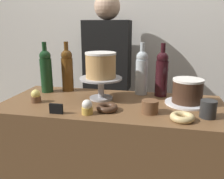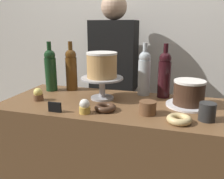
# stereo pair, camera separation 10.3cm
# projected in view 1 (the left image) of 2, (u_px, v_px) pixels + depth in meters

# --- Properties ---
(back_wall) EXTENTS (6.00, 0.05, 2.60)m
(back_wall) POSITION_uv_depth(u_px,v_px,m) (132.00, 33.00, 2.04)
(back_wall) COLOR silver
(back_wall) RESTS_ON ground_plane
(display_counter) EXTENTS (1.25, 0.55, 0.94)m
(display_counter) POSITION_uv_depth(u_px,v_px,m) (112.00, 175.00, 1.46)
(display_counter) COLOR brown
(display_counter) RESTS_ON ground_plane
(cake_stand_pedestal) EXTENTS (0.25, 0.25, 0.13)m
(cake_stand_pedestal) POSITION_uv_depth(u_px,v_px,m) (101.00, 84.00, 1.38)
(cake_stand_pedestal) COLOR #B2B2B7
(cake_stand_pedestal) RESTS_ON display_counter
(white_layer_cake) EXTENTS (0.18, 0.18, 0.15)m
(white_layer_cake) POSITION_uv_depth(u_px,v_px,m) (101.00, 65.00, 1.35)
(white_layer_cake) COLOR tan
(white_layer_cake) RESTS_ON cake_stand_pedestal
(silver_serving_platter) EXTENTS (0.24, 0.24, 0.01)m
(silver_serving_platter) POSITION_uv_depth(u_px,v_px,m) (186.00, 103.00, 1.32)
(silver_serving_platter) COLOR white
(silver_serving_platter) RESTS_ON display_counter
(chocolate_round_cake) EXTENTS (0.17, 0.17, 0.13)m
(chocolate_round_cake) POSITION_uv_depth(u_px,v_px,m) (187.00, 91.00, 1.30)
(chocolate_round_cake) COLOR #3D2619
(chocolate_round_cake) RESTS_ON silver_serving_platter
(wine_bottle_clear) EXTENTS (0.08, 0.08, 0.33)m
(wine_bottle_clear) POSITION_uv_depth(u_px,v_px,m) (142.00, 72.00, 1.47)
(wine_bottle_clear) COLOR #B2BCC1
(wine_bottle_clear) RESTS_ON display_counter
(wine_bottle_amber) EXTENTS (0.08, 0.08, 0.33)m
(wine_bottle_amber) POSITION_uv_depth(u_px,v_px,m) (67.00, 69.00, 1.55)
(wine_bottle_amber) COLOR #5B3814
(wine_bottle_amber) RESTS_ON display_counter
(wine_bottle_dark_red) EXTENTS (0.08, 0.08, 0.33)m
(wine_bottle_dark_red) POSITION_uv_depth(u_px,v_px,m) (162.00, 73.00, 1.43)
(wine_bottle_dark_red) COLOR black
(wine_bottle_dark_red) RESTS_ON display_counter
(wine_bottle_green) EXTENTS (0.08, 0.08, 0.33)m
(wine_bottle_green) POSITION_uv_depth(u_px,v_px,m) (46.00, 70.00, 1.52)
(wine_bottle_green) COLOR #193D1E
(wine_bottle_green) RESTS_ON display_counter
(cupcake_vanilla) EXTENTS (0.06, 0.06, 0.07)m
(cupcake_vanilla) POSITION_uv_depth(u_px,v_px,m) (87.00, 107.00, 1.16)
(cupcake_vanilla) COLOR gold
(cupcake_vanilla) RESTS_ON display_counter
(cupcake_lemon) EXTENTS (0.06, 0.06, 0.07)m
(cupcake_lemon) POSITION_uv_depth(u_px,v_px,m) (36.00, 96.00, 1.34)
(cupcake_lemon) COLOR brown
(cupcake_lemon) RESTS_ON display_counter
(donut_chocolate) EXTENTS (0.11, 0.11, 0.03)m
(donut_chocolate) POSITION_uv_depth(u_px,v_px,m) (107.00, 108.00, 1.21)
(donut_chocolate) COLOR #472D1E
(donut_chocolate) RESTS_ON display_counter
(donut_glazed) EXTENTS (0.11, 0.11, 0.03)m
(donut_glazed) POSITION_uv_depth(u_px,v_px,m) (182.00, 117.00, 1.09)
(donut_glazed) COLOR #E0C17F
(donut_glazed) RESTS_ON display_counter
(cookie_stack) EXTENTS (0.08, 0.08, 0.07)m
(cookie_stack) POSITION_uv_depth(u_px,v_px,m) (150.00, 107.00, 1.17)
(cookie_stack) COLOR brown
(cookie_stack) RESTS_ON display_counter
(price_sign_chalkboard) EXTENTS (0.07, 0.01, 0.05)m
(price_sign_chalkboard) POSITION_uv_depth(u_px,v_px,m) (56.00, 109.00, 1.17)
(price_sign_chalkboard) COLOR black
(price_sign_chalkboard) RESTS_ON display_counter
(coffee_cup_ceramic) EXTENTS (0.08, 0.08, 0.08)m
(coffee_cup_ceramic) POSITION_uv_depth(u_px,v_px,m) (208.00, 109.00, 1.11)
(coffee_cup_ceramic) COLOR #282828
(coffee_cup_ceramic) RESTS_ON display_counter
(barista_figure) EXTENTS (0.36, 0.22, 1.60)m
(barista_figure) POSITION_uv_depth(u_px,v_px,m) (108.00, 90.00, 1.97)
(barista_figure) COLOR black
(barista_figure) RESTS_ON ground_plane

